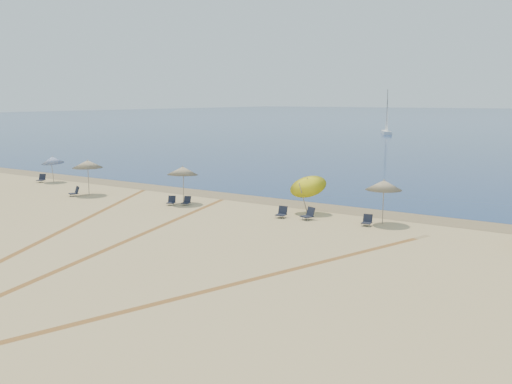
# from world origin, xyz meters

# --- Properties ---
(wet_sand) EXTENTS (500.00, 500.00, 0.00)m
(wet_sand) POSITION_xyz_m (0.00, 24.00, 0.00)
(wet_sand) COLOR olive
(wet_sand) RESTS_ON ground
(umbrella_0) EXTENTS (1.88, 1.92, 2.26)m
(umbrella_0) POSITION_xyz_m (-21.54, 21.41, 1.89)
(umbrella_0) COLOR gray
(umbrella_0) RESTS_ON ground
(umbrella_1) EXTENTS (2.22, 2.22, 2.63)m
(umbrella_1) POSITION_xyz_m (-13.97, 18.74, 2.29)
(umbrella_1) COLOR gray
(umbrella_1) RESTS_ON ground
(umbrella_2) EXTENTS (2.09, 2.11, 2.59)m
(umbrella_2) POSITION_xyz_m (-5.83, 19.88, 2.24)
(umbrella_2) COLOR gray
(umbrella_2) RESTS_ON ground
(umbrella_3) EXTENTS (2.29, 2.27, 2.72)m
(umbrella_3) POSITION_xyz_m (2.78, 21.53, 1.91)
(umbrella_3) COLOR gray
(umbrella_3) RESTS_ON ground
(umbrella_4) EXTENTS (2.05, 2.05, 2.57)m
(umbrella_4) POSITION_xyz_m (7.80, 21.25, 2.23)
(umbrella_4) COLOR gray
(umbrella_4) RESTS_ON ground
(chair_0) EXTENTS (0.80, 0.85, 0.70)m
(chair_0) POSITION_xyz_m (-22.38, 20.83, 0.31)
(chair_0) COLOR black
(chair_0) RESTS_ON ground
(chair_1) EXTENTS (0.81, 0.86, 0.71)m
(chair_1) POSITION_xyz_m (-14.39, 17.81, 0.31)
(chair_1) COLOR black
(chair_1) RESTS_ON ground
(chair_2) EXTENTS (0.70, 0.75, 0.61)m
(chair_2) POSITION_xyz_m (-6.14, 19.02, 0.27)
(chair_2) COLOR black
(chair_2) RESTS_ON ground
(chair_3) EXTENTS (0.61, 0.67, 0.59)m
(chair_3) POSITION_xyz_m (-5.25, 19.54, 0.26)
(chair_3) COLOR black
(chair_3) RESTS_ON ground
(chair_4) EXTENTS (0.62, 0.71, 0.67)m
(chair_4) POSITION_xyz_m (2.12, 19.59, 0.30)
(chair_4) COLOR black
(chair_4) RESTS_ON ground
(chair_5) EXTENTS (0.82, 0.88, 0.73)m
(chair_5) POSITION_xyz_m (3.73, 19.95, 0.32)
(chair_5) COLOR black
(chair_5) RESTS_ON ground
(chair_6) EXTENTS (0.59, 0.67, 0.63)m
(chair_6) POSITION_xyz_m (7.23, 20.34, 0.28)
(chair_6) COLOR black
(chair_6) RESTS_ON ground
(sailboat_1) EXTENTS (4.04, 5.97, 8.83)m
(sailboat_1) POSITION_xyz_m (-20.71, 100.20, 2.67)
(sailboat_1) COLOR white
(sailboat_1) RESTS_ON ocean
(tire_tracks) EXTENTS (50.02, 43.42, 0.00)m
(tire_tracks) POSITION_xyz_m (-0.83, 9.55, 0.00)
(tire_tracks) COLOR tan
(tire_tracks) RESTS_ON ground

